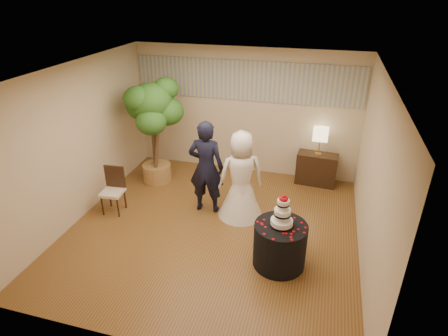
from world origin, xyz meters
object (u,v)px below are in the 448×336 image
(wedding_cake, at_px, (283,211))
(groom, at_px, (206,167))
(side_chair, at_px, (112,191))
(bride, at_px, (241,175))
(cake_table, at_px, (280,245))
(console, at_px, (316,169))
(ficus_tree, at_px, (153,132))
(table_lamp, at_px, (320,142))

(wedding_cake, bearing_deg, groom, 142.50)
(wedding_cake, height_order, side_chair, wedding_cake)
(bride, relative_size, cake_table, 2.07)
(cake_table, bearing_deg, console, 81.91)
(console, relative_size, side_chair, 0.94)
(cake_table, relative_size, ficus_tree, 0.35)
(groom, bearing_deg, ficus_tree, -32.83)
(bride, bearing_deg, side_chair, -11.02)
(side_chair, bearing_deg, console, 26.24)
(wedding_cake, relative_size, console, 0.63)
(console, height_order, table_lamp, table_lamp)
(bride, bearing_deg, table_lamp, -152.59)
(groom, xyz_separation_m, ficus_tree, (-1.42, 0.81, 0.25))
(table_lamp, bearing_deg, side_chair, -149.22)
(ficus_tree, bearing_deg, console, 13.49)
(bride, height_order, side_chair, bride)
(console, bearing_deg, cake_table, -93.77)
(cake_table, distance_m, table_lamp, 2.93)
(wedding_cake, height_order, table_lamp, table_lamp)
(console, xyz_separation_m, ficus_tree, (-3.39, -0.81, 0.81))
(wedding_cake, bearing_deg, console, 81.91)
(groom, relative_size, side_chair, 2.03)
(console, bearing_deg, side_chair, -144.90)
(cake_table, bearing_deg, bride, 126.97)
(groom, height_order, side_chair, groom)
(side_chair, bearing_deg, groom, 13.59)
(groom, bearing_deg, wedding_cake, 139.47)
(groom, xyz_separation_m, cake_table, (1.57, -1.20, -0.55))
(cake_table, distance_m, console, 2.86)
(cake_table, xyz_separation_m, wedding_cake, (0.00, 0.00, 0.63))
(bride, relative_size, console, 2.00)
(cake_table, distance_m, wedding_cake, 0.63)
(groom, height_order, cake_table, groom)
(side_chair, bearing_deg, wedding_cake, -15.78)
(wedding_cake, height_order, console, wedding_cake)
(groom, xyz_separation_m, console, (1.97, 1.63, -0.56))
(wedding_cake, distance_m, console, 2.93)
(cake_table, distance_m, ficus_tree, 3.69)
(bride, bearing_deg, cake_table, 102.91)
(cake_table, bearing_deg, wedding_cake, 0.00)
(wedding_cake, xyz_separation_m, table_lamp, (0.40, 2.83, 0.00))
(wedding_cake, bearing_deg, cake_table, 0.00)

